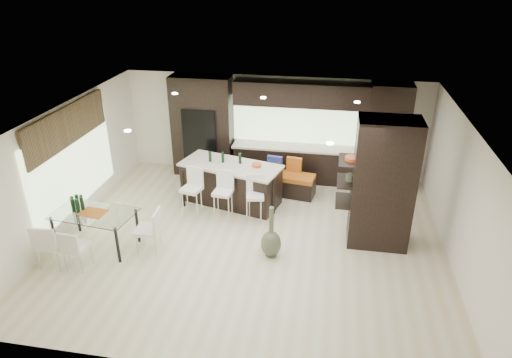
% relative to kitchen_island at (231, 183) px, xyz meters
% --- Properties ---
extents(ground, '(8.00, 8.00, 0.00)m').
position_rel_kitchen_island_xyz_m(ground, '(0.79, -1.59, -0.50)').
color(ground, beige).
rests_on(ground, ground).
extents(back_wall, '(8.00, 0.02, 2.70)m').
position_rel_kitchen_island_xyz_m(back_wall, '(0.79, 1.91, 0.85)').
color(back_wall, white).
rests_on(back_wall, ground).
extents(left_wall, '(0.02, 7.00, 2.70)m').
position_rel_kitchen_island_xyz_m(left_wall, '(-3.21, -1.59, 0.85)').
color(left_wall, white).
rests_on(left_wall, ground).
extents(right_wall, '(0.02, 7.00, 2.70)m').
position_rel_kitchen_island_xyz_m(right_wall, '(4.79, -1.59, 0.85)').
color(right_wall, white).
rests_on(right_wall, ground).
extents(ceiling, '(8.00, 7.00, 0.02)m').
position_rel_kitchen_island_xyz_m(ceiling, '(0.79, -1.59, 2.20)').
color(ceiling, white).
rests_on(ceiling, ground).
extents(window_left, '(0.04, 3.20, 1.90)m').
position_rel_kitchen_island_xyz_m(window_left, '(-3.17, -1.39, 0.85)').
color(window_left, '#B2D199').
rests_on(window_left, left_wall).
extents(window_back, '(3.40, 0.04, 1.20)m').
position_rel_kitchen_island_xyz_m(window_back, '(1.39, 1.87, 1.05)').
color(window_back, '#B2D199').
rests_on(window_back, back_wall).
extents(stone_accent, '(0.08, 3.00, 0.80)m').
position_rel_kitchen_island_xyz_m(stone_accent, '(-3.14, -1.39, 1.75)').
color(stone_accent, brown).
rests_on(stone_accent, left_wall).
extents(ceiling_spots, '(4.00, 3.00, 0.02)m').
position_rel_kitchen_island_xyz_m(ceiling_spots, '(0.79, -1.34, 2.18)').
color(ceiling_spots, white).
rests_on(ceiling_spots, ceiling).
extents(back_cabinetry, '(6.80, 0.68, 2.70)m').
position_rel_kitchen_island_xyz_m(back_cabinetry, '(1.29, 1.58, 0.85)').
color(back_cabinetry, black).
rests_on(back_cabinetry, ground).
extents(refrigerator, '(0.90, 0.68, 1.90)m').
position_rel_kitchen_island_xyz_m(refrigerator, '(-1.11, 1.53, 0.45)').
color(refrigerator, black).
rests_on(refrigerator, ground).
extents(partition_column, '(1.20, 0.80, 2.70)m').
position_rel_kitchen_island_xyz_m(partition_column, '(3.39, -1.19, 0.85)').
color(partition_column, black).
rests_on(partition_column, ground).
extents(kitchen_island, '(2.57, 1.61, 0.99)m').
position_rel_kitchen_island_xyz_m(kitchen_island, '(0.00, 0.00, 0.00)').
color(kitchen_island, black).
rests_on(kitchen_island, ground).
extents(stool_left, '(0.51, 0.51, 0.94)m').
position_rel_kitchen_island_xyz_m(stool_left, '(-0.73, -0.82, -0.03)').
color(stool_left, white).
rests_on(stool_left, ground).
extents(stool_mid, '(0.44, 0.44, 0.92)m').
position_rel_kitchen_island_xyz_m(stool_mid, '(0.00, -0.82, -0.04)').
color(stool_mid, white).
rests_on(stool_mid, ground).
extents(stool_right, '(0.46, 0.46, 0.88)m').
position_rel_kitchen_island_xyz_m(stool_right, '(0.73, -0.81, -0.06)').
color(stool_right, white).
rests_on(stool_right, ground).
extents(bench, '(1.49, 0.76, 0.55)m').
position_rel_kitchen_island_xyz_m(bench, '(1.28, 0.65, -0.22)').
color(bench, black).
rests_on(bench, ground).
extents(floor_vase, '(0.53, 0.53, 1.11)m').
position_rel_kitchen_island_xyz_m(floor_vase, '(1.28, -2.08, 0.06)').
color(floor_vase, '#434D38').
rests_on(floor_vase, ground).
extents(dining_table, '(1.72, 1.10, 0.78)m').
position_rel_kitchen_island_xyz_m(dining_table, '(-2.30, -2.35, -0.11)').
color(dining_table, white).
rests_on(dining_table, ground).
extents(chair_near, '(0.48, 0.48, 0.81)m').
position_rel_kitchen_island_xyz_m(chair_near, '(-2.30, -3.11, -0.09)').
color(chair_near, white).
rests_on(chair_near, ground).
extents(chair_far, '(0.52, 0.52, 0.89)m').
position_rel_kitchen_island_xyz_m(chair_far, '(-2.81, -3.13, -0.05)').
color(chair_far, white).
rests_on(chair_far, ground).
extents(chair_end, '(0.51, 0.51, 0.87)m').
position_rel_kitchen_island_xyz_m(chair_end, '(-1.17, -2.35, -0.06)').
color(chair_end, white).
rests_on(chair_end, ground).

